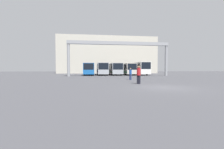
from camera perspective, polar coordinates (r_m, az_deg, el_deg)
name	(u,v)px	position (r m, az deg, el deg)	size (l,w,h in m)	color
ground_plane	(164,87)	(13.07, 19.15, -4.69)	(200.00, 200.00, 0.00)	#47474C
building_backdrop	(107,56)	(61.56, -1.80, 7.13)	(37.81, 12.00, 14.06)	#B7B2A3
overhead_gantry	(119,48)	(33.60, 2.81, 10.00)	(22.54, 0.80, 7.62)	gray
bus_slot_0	(89,69)	(40.66, -8.64, 2.27)	(2.55, 12.45, 2.98)	#1959A5
bus_slot_1	(102,68)	(40.43, -3.83, 2.37)	(2.56, 11.87, 3.08)	#999EA5
bus_slot_2	(114,68)	(40.83, 0.93, 2.33)	(2.62, 12.00, 3.04)	#999EA5
bus_slot_3	(127,69)	(40.85, 5.78, 2.27)	(2.48, 10.75, 2.97)	beige
bus_slot_4	(139,68)	(42.18, 10.15, 2.51)	(2.59, 11.67, 3.33)	silver
pedestrian_mid_right	(139,74)	(15.48, 10.12, 0.06)	(0.39, 0.39, 1.86)	black
pedestrian_mid_left	(130,74)	(21.32, 7.04, 0.35)	(0.35, 0.35, 1.68)	navy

